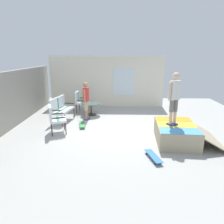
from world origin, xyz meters
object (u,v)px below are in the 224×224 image
(skate_ramp, at_px, (177,133))
(person_skater, at_px, (175,95))
(person_watching, at_px, (86,98))
(skateboard_by_bench, at_px, (82,124))
(patio_bench, at_px, (60,107))
(skateboard_spare, at_px, (153,156))
(patio_chair_near_house, at_px, (80,100))
(patio_chair_by_wall, at_px, (54,117))
(patio_table, at_px, (91,107))

(skate_ramp, height_order, person_skater, person_skater)
(person_watching, xyz_separation_m, skateboard_by_bench, (-0.87, 0.05, -0.86))
(patio_bench, xyz_separation_m, person_watching, (0.25, -1.06, 0.33))
(skate_ramp, xyz_separation_m, skateboard_spare, (-1.20, 0.93, -0.21))
(skate_ramp, xyz_separation_m, patio_chair_near_house, (3.44, 3.76, 0.32))
(patio_chair_by_wall, height_order, skateboard_spare, patio_chair_by_wall)
(person_skater, relative_size, skateboard_spare, 1.99)
(person_skater, bearing_deg, patio_table, 45.05)
(person_skater, bearing_deg, person_watching, 53.77)
(person_watching, bearing_deg, patio_chair_by_wall, 151.17)
(patio_chair_near_house, relative_size, patio_table, 1.13)
(patio_chair_near_house, bearing_deg, patio_chair_by_wall, 172.05)
(patio_table, height_order, skateboard_by_bench, patio_table)
(patio_bench, height_order, patio_chair_near_house, same)
(skateboard_spare, bearing_deg, skateboard_by_bench, 43.11)
(patio_bench, xyz_separation_m, person_skater, (-2.01, -4.14, 0.92))
(skateboard_spare, bearing_deg, patio_table, 28.33)
(patio_bench, bearing_deg, person_skater, -115.90)
(patio_chair_by_wall, xyz_separation_m, person_skater, (-0.64, -3.97, 0.92))
(skate_ramp, relative_size, person_skater, 1.27)
(patio_table, bearing_deg, person_watching, 171.21)
(skate_ramp, distance_m, patio_chair_near_house, 5.11)
(patio_bench, height_order, patio_table, patio_bench)
(skate_ramp, xyz_separation_m, patio_table, (2.93, 3.16, 0.11))
(patio_chair_near_house, height_order, patio_chair_by_wall, same)
(person_watching, relative_size, skateboard_spare, 1.98)
(skate_ramp, distance_m, person_skater, 1.26)
(patio_chair_by_wall, height_order, skateboard_by_bench, patio_chair_by_wall)
(person_watching, bearing_deg, patio_chair_near_house, 21.91)
(patio_bench, xyz_separation_m, patio_chair_by_wall, (-1.37, -0.17, -0.00))
(skate_ramp, relative_size, patio_table, 2.32)
(patio_chair_near_house, height_order, skateboard_spare, patio_chair_near_house)
(person_skater, bearing_deg, patio_bench, 64.10)
(patio_chair_near_house, distance_m, skateboard_by_bench, 2.20)
(person_watching, distance_m, skateboard_spare, 4.22)
(patio_table, height_order, person_skater, person_skater)
(patio_bench, height_order, skateboard_by_bench, patio_bench)
(patio_bench, bearing_deg, patio_chair_near_house, -21.12)
(patio_chair_near_house, height_order, person_watching, person_watching)
(patio_bench, relative_size, patio_table, 1.48)
(patio_bench, relative_size, patio_chair_by_wall, 1.31)
(person_skater, relative_size, skateboard_by_bench, 1.99)
(skate_ramp, height_order, person_watching, person_watching)
(patio_chair_near_house, bearing_deg, person_skater, -134.26)
(patio_bench, relative_size, person_watching, 0.82)
(patio_table, xyz_separation_m, person_watching, (-0.71, 0.11, 0.54))
(person_watching, relative_size, skateboard_by_bench, 1.98)
(patio_bench, bearing_deg, patio_table, -50.78)
(person_watching, bearing_deg, person_skater, -126.23)
(patio_chair_near_house, bearing_deg, patio_table, -130.60)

